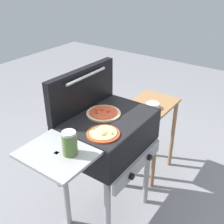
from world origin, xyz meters
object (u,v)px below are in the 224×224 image
object	(u,v)px
grill	(107,136)
pizza_cheese	(103,134)
pizza_pepperoni	(103,113)
topping_bowl_near	(153,106)
sauce_jar	(70,143)
prep_table	(151,123)

from	to	relation	value
grill	pizza_cheese	xyz separation A→B (m)	(-0.17, -0.10, 0.15)
pizza_pepperoni	topping_bowl_near	bearing A→B (deg)	-10.62
sauce_jar	prep_table	size ratio (longest dim) A/B	0.19
sauce_jar	pizza_pepperoni	bearing A→B (deg)	14.63
topping_bowl_near	sauce_jar	bearing A→B (deg)	-179.00
pizza_cheese	prep_table	bearing A→B (deg)	6.94
pizza_pepperoni	sauce_jar	distance (m)	0.48
grill	topping_bowl_near	xyz separation A→B (m)	(0.58, -0.05, 0.01)
pizza_pepperoni	topping_bowl_near	world-z (taller)	pizza_pepperoni
pizza_cheese	pizza_pepperoni	bearing A→B (deg)	36.70
prep_table	topping_bowl_near	distance (m)	0.25
grill	sauce_jar	world-z (taller)	sauce_jar
prep_table	topping_bowl_near	xyz separation A→B (m)	(-0.09, -0.05, 0.23)
prep_table	grill	bearing A→B (deg)	-179.63
topping_bowl_near	pizza_cheese	bearing A→B (deg)	-176.04
pizza_pepperoni	sauce_jar	size ratio (longest dim) A/B	1.69
pizza_cheese	prep_table	xyz separation A→B (m)	(0.85, 0.10, -0.38)
prep_table	topping_bowl_near	size ratio (longest dim) A/B	6.94
pizza_cheese	sauce_jar	world-z (taller)	sauce_jar
grill	pizza_pepperoni	size ratio (longest dim) A/B	4.05
grill	prep_table	size ratio (longest dim) A/B	1.29
pizza_cheese	pizza_pepperoni	size ratio (longest dim) A/B	0.86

